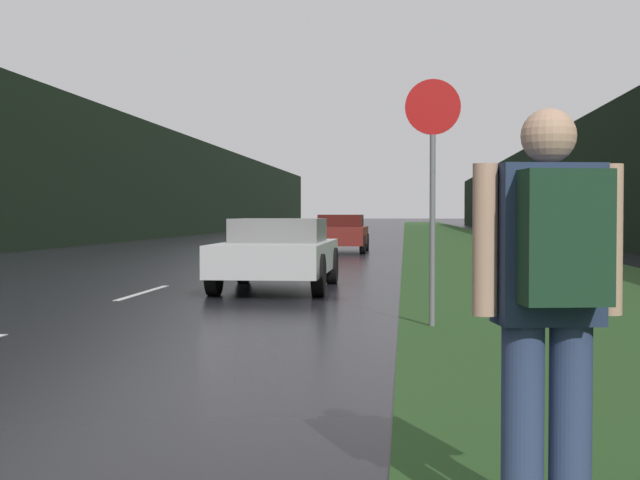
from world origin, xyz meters
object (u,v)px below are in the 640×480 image
(stop_sign, at_px, (433,177))
(hitchhiker_with_backpack, at_px, (550,297))
(car_passing_far, at_px, (341,233))
(car_passing_near, at_px, (278,252))

(stop_sign, relative_size, hitchhiker_with_backpack, 1.66)
(stop_sign, bearing_deg, car_passing_far, 97.05)
(hitchhiker_with_backpack, xyz_separation_m, car_passing_near, (-2.93, 12.56, -0.35))
(hitchhiker_with_backpack, bearing_deg, car_passing_near, 93.94)
(stop_sign, distance_m, hitchhiker_with_backpack, 7.20)
(hitchhiker_with_backpack, relative_size, car_passing_far, 0.41)
(car_passing_near, height_order, car_passing_far, car_passing_far)
(hitchhiker_with_backpack, xyz_separation_m, car_passing_far, (-2.93, 28.71, -0.34))
(car_passing_near, bearing_deg, hitchhiker_with_backpack, 103.13)
(car_passing_near, distance_m, car_passing_far, 16.15)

